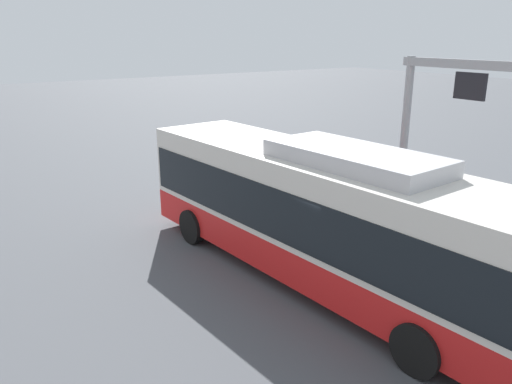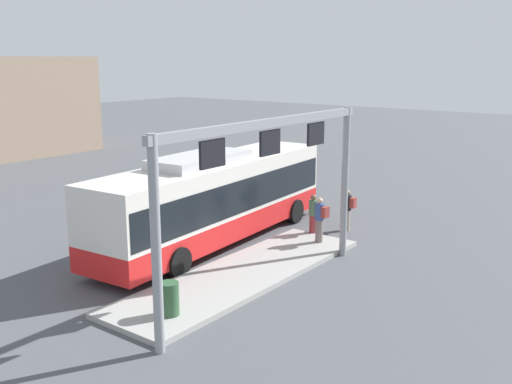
{
  "view_description": "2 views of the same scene",
  "coord_description": "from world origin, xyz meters",
  "px_view_note": "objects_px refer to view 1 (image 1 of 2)",
  "views": [
    {
      "loc": [
        -8.42,
        7.55,
        5.8
      ],
      "look_at": [
        3.63,
        -0.55,
        1.25
      ],
      "focal_mm": 35.43,
      "sensor_mm": 36.0,
      "label": 1
    },
    {
      "loc": [
        -16.11,
        -14.08,
        6.81
      ],
      "look_at": [
        1.19,
        -1.01,
        1.86
      ],
      "focal_mm": 41.5,
      "sensor_mm": 36.0,
      "label": 2
    }
  ],
  "objects_px": {
    "person_waiting_near": "(324,198)",
    "person_boarding": "(309,184)",
    "bus_main": "(323,211)",
    "person_waiting_mid": "(364,196)"
  },
  "relations": [
    {
      "from": "person_boarding",
      "to": "bus_main",
      "type": "bearing_deg",
      "value": 52.41
    },
    {
      "from": "person_waiting_near",
      "to": "person_boarding",
      "type": "bearing_deg",
      "value": -121.15
    },
    {
      "from": "person_boarding",
      "to": "person_waiting_near",
      "type": "bearing_deg",
      "value": 65.82
    },
    {
      "from": "bus_main",
      "to": "person_waiting_near",
      "type": "distance_m",
      "value": 3.94
    },
    {
      "from": "person_waiting_near",
      "to": "person_waiting_mid",
      "type": "bearing_deg",
      "value": 124.01
    },
    {
      "from": "person_waiting_near",
      "to": "person_waiting_mid",
      "type": "relative_size",
      "value": 1.0
    },
    {
      "from": "bus_main",
      "to": "person_waiting_mid",
      "type": "height_order",
      "value": "bus_main"
    },
    {
      "from": "bus_main",
      "to": "person_boarding",
      "type": "distance_m",
      "value": 5.5
    },
    {
      "from": "person_waiting_near",
      "to": "person_waiting_mid",
      "type": "height_order",
      "value": "person_waiting_mid"
    },
    {
      "from": "person_waiting_mid",
      "to": "person_waiting_near",
      "type": "bearing_deg",
      "value": -39.55
    }
  ]
}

